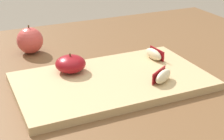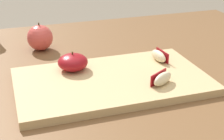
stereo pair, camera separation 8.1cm
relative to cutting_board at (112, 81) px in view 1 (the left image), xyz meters
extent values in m
cube|color=brown|center=(-0.02, 0.04, -0.02)|extent=(1.33, 1.00, 0.03)
cube|color=brown|center=(0.58, 0.48, -0.40)|extent=(0.06, 0.06, 0.72)
cube|color=tan|center=(0.00, 0.00, 0.00)|extent=(0.45, 0.26, 0.02)
ellipsoid|color=maroon|center=(-0.08, 0.07, 0.03)|extent=(0.07, 0.07, 0.04)
cylinder|color=#4C3319|center=(-0.08, 0.07, 0.05)|extent=(0.00, 0.00, 0.01)
ellipsoid|color=beige|center=(0.15, 0.06, 0.02)|extent=(0.03, 0.06, 0.03)
cube|color=maroon|center=(0.16, 0.06, 0.02)|extent=(0.01, 0.06, 0.03)
ellipsoid|color=beige|center=(0.10, -0.07, 0.02)|extent=(0.06, 0.05, 0.03)
cube|color=maroon|center=(0.09, -0.06, 0.02)|extent=(0.05, 0.03, 0.03)
sphere|color=#D14C47|center=(-0.13, 0.29, 0.03)|extent=(0.08, 0.08, 0.08)
cylinder|color=#4C3319|center=(-0.13, 0.29, 0.07)|extent=(0.00, 0.00, 0.01)
camera|label=1|loc=(-0.31, -0.67, 0.36)|focal=55.63mm
camera|label=2|loc=(-0.23, -0.70, 0.36)|focal=55.63mm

